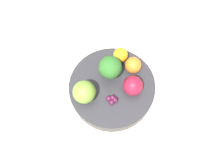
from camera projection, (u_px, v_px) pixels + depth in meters
The scene contains 10 objects.
ground_plane at pixel (112, 94), 0.65m from camera, with size 6.00×6.00×0.00m, color gray.
table_surface at pixel (112, 92), 0.64m from camera, with size 1.20×1.20×0.02m.
bowl at pixel (112, 88), 0.61m from camera, with size 0.23×0.23×0.04m.
broccoli at pixel (110, 68), 0.56m from camera, with size 0.06×0.06×0.07m.
apple_red at pixel (133, 86), 0.56m from camera, with size 0.05×0.05×0.05m.
apple_green at pixel (84, 92), 0.55m from camera, with size 0.06×0.06×0.06m.
orange_front at pixel (121, 55), 0.60m from camera, with size 0.04×0.04×0.04m.
orange_back at pixel (133, 65), 0.59m from camera, with size 0.04×0.04×0.04m.
grape_cluster at pixel (112, 100), 0.56m from camera, with size 0.03×0.03×0.01m.
napkin at pixel (140, 25), 0.71m from camera, with size 0.20×0.20×0.01m.
Camera 1 is at (0.05, -0.22, 0.61)m, focal length 35.00 mm.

